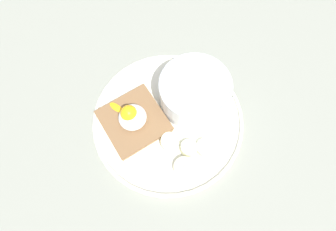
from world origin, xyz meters
The scene contains 9 objects.
ground_plane centered at (0.00, 0.00, 1.00)cm, with size 120.00×120.00×2.00cm, color gray.
plate centered at (0.00, 0.00, 2.80)cm, with size 27.51×27.51×1.60cm.
oatmeal_bowl centered at (-6.01, 0.07, 6.36)cm, with size 12.41×12.41×6.59cm.
toast_slice centered at (5.04, -3.54, 3.75)cm, with size 11.81×11.81×1.33cm.
poached_egg centered at (5.10, -3.78, 5.79)cm, with size 4.90×7.80×3.60cm.
banana_slice_front centered at (3.58, 8.52, 3.66)cm, with size 4.33×4.24×1.59cm.
banana_slice_left centered at (0.82, 6.54, 3.69)cm, with size 3.63×3.52×1.59cm.
banana_slice_back centered at (-1.53, 8.45, 3.73)cm, with size 4.34×4.43×1.69cm.
banana_slice_right centered at (2.61, 3.47, 3.69)cm, with size 4.23×4.31×1.71cm.
Camera 1 is at (10.69, 12.67, 47.83)cm, focal length 28.00 mm.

